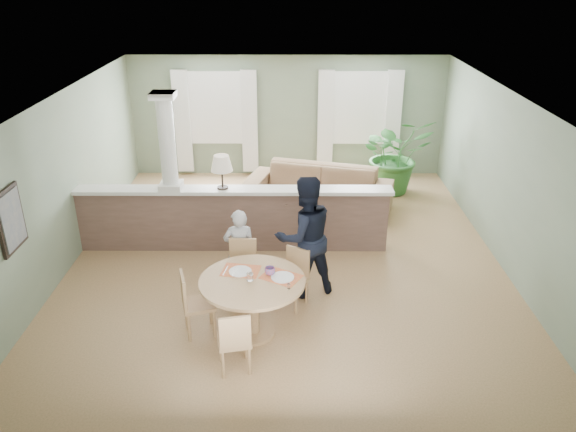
{
  "coord_description": "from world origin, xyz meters",
  "views": [
    {
      "loc": [
        0.06,
        -8.41,
        4.51
      ],
      "look_at": [
        0.03,
        -1.0,
        1.16
      ],
      "focal_mm": 35.0,
      "sensor_mm": 36.0,
      "label": 1
    }
  ],
  "objects_px": {
    "dining_table": "(253,291)",
    "chair_far_man": "(294,275)",
    "houseplant": "(395,155)",
    "chair_far_boy": "(243,267)",
    "sofa": "(318,189)",
    "child_person": "(240,250)",
    "chair_near": "(235,339)",
    "chair_side": "(193,301)",
    "man_person": "(305,236)"
  },
  "relations": [
    {
      "from": "dining_table",
      "to": "chair_far_man",
      "type": "height_order",
      "value": "dining_table"
    },
    {
      "from": "child_person",
      "to": "chair_far_boy",
      "type": "bearing_deg",
      "value": 98.01
    },
    {
      "from": "chair_near",
      "to": "chair_side",
      "type": "distance_m",
      "value": 0.99
    },
    {
      "from": "houseplant",
      "to": "chair_far_boy",
      "type": "relative_size",
      "value": 1.8
    },
    {
      "from": "chair_near",
      "to": "chair_far_man",
      "type": "bearing_deg",
      "value": -127.41
    },
    {
      "from": "sofa",
      "to": "chair_far_man",
      "type": "distance_m",
      "value": 3.47
    },
    {
      "from": "chair_far_boy",
      "to": "chair_near",
      "type": "distance_m",
      "value": 1.65
    },
    {
      "from": "houseplant",
      "to": "chair_far_man",
      "type": "xyz_separation_m",
      "value": [
        -2.15,
        -4.39,
        -0.35
      ]
    },
    {
      "from": "child_person",
      "to": "man_person",
      "type": "xyz_separation_m",
      "value": [
        0.95,
        -0.08,
        0.27
      ]
    },
    {
      "from": "dining_table",
      "to": "chair_near",
      "type": "relative_size",
      "value": 1.6
    },
    {
      "from": "man_person",
      "to": "child_person",
      "type": "bearing_deg",
      "value": -26.89
    },
    {
      "from": "sofa",
      "to": "chair_far_man",
      "type": "height_order",
      "value": "chair_far_man"
    },
    {
      "from": "chair_far_man",
      "to": "chair_side",
      "type": "bearing_deg",
      "value": -121.34
    },
    {
      "from": "man_person",
      "to": "chair_side",
      "type": "bearing_deg",
      "value": 13.38
    },
    {
      "from": "chair_near",
      "to": "man_person",
      "type": "relative_size",
      "value": 0.46
    },
    {
      "from": "chair_far_boy",
      "to": "child_person",
      "type": "bearing_deg",
      "value": 104.63
    },
    {
      "from": "houseplant",
      "to": "sofa",
      "type": "bearing_deg",
      "value": -149.76
    },
    {
      "from": "chair_side",
      "to": "man_person",
      "type": "relative_size",
      "value": 0.49
    },
    {
      "from": "chair_far_boy",
      "to": "chair_near",
      "type": "height_order",
      "value": "chair_far_boy"
    },
    {
      "from": "dining_table",
      "to": "child_person",
      "type": "height_order",
      "value": "child_person"
    },
    {
      "from": "chair_side",
      "to": "child_person",
      "type": "height_order",
      "value": "child_person"
    },
    {
      "from": "dining_table",
      "to": "chair_far_man",
      "type": "relative_size",
      "value": 1.6
    },
    {
      "from": "chair_far_boy",
      "to": "chair_side",
      "type": "bearing_deg",
      "value": -121.35
    },
    {
      "from": "chair_side",
      "to": "man_person",
      "type": "bearing_deg",
      "value": -70.73
    },
    {
      "from": "sofa",
      "to": "man_person",
      "type": "relative_size",
      "value": 1.55
    },
    {
      "from": "chair_far_boy",
      "to": "child_person",
      "type": "distance_m",
      "value": 0.3
    },
    {
      "from": "chair_far_man",
      "to": "man_person",
      "type": "distance_m",
      "value": 0.57
    },
    {
      "from": "chair_far_boy",
      "to": "child_person",
      "type": "height_order",
      "value": "child_person"
    },
    {
      "from": "dining_table",
      "to": "man_person",
      "type": "height_order",
      "value": "man_person"
    },
    {
      "from": "houseplant",
      "to": "dining_table",
      "type": "distance_m",
      "value": 5.78
    },
    {
      "from": "chair_far_boy",
      "to": "chair_far_man",
      "type": "xyz_separation_m",
      "value": [
        0.74,
        -0.15,
        -0.03
      ]
    },
    {
      "from": "dining_table",
      "to": "child_person",
      "type": "relative_size",
      "value": 1.05
    },
    {
      "from": "chair_far_man",
      "to": "man_person",
      "type": "relative_size",
      "value": 0.46
    },
    {
      "from": "sofa",
      "to": "houseplant",
      "type": "height_order",
      "value": "houseplant"
    },
    {
      "from": "man_person",
      "to": "sofa",
      "type": "bearing_deg",
      "value": -118.45
    },
    {
      "from": "houseplant",
      "to": "chair_near",
      "type": "distance_m",
      "value": 6.56
    },
    {
      "from": "sofa",
      "to": "child_person",
      "type": "xyz_separation_m",
      "value": [
        -1.3,
        -3.03,
        0.23
      ]
    },
    {
      "from": "sofa",
      "to": "chair_near",
      "type": "height_order",
      "value": "chair_near"
    },
    {
      "from": "chair_near",
      "to": "sofa",
      "type": "bearing_deg",
      "value": -115.93
    },
    {
      "from": "chair_far_boy",
      "to": "man_person",
      "type": "distance_m",
      "value": 1.0
    },
    {
      "from": "houseplant",
      "to": "chair_far_boy",
      "type": "height_order",
      "value": "houseplant"
    },
    {
      "from": "houseplant",
      "to": "chair_near",
      "type": "height_order",
      "value": "houseplant"
    },
    {
      "from": "chair_far_man",
      "to": "chair_far_boy",
      "type": "bearing_deg",
      "value": -161.33
    },
    {
      "from": "sofa",
      "to": "chair_far_boy",
      "type": "bearing_deg",
      "value": -94.99
    },
    {
      "from": "child_person",
      "to": "chair_near",
      "type": "bearing_deg",
      "value": 88.15
    },
    {
      "from": "dining_table",
      "to": "chair_near",
      "type": "distance_m",
      "value": 0.81
    },
    {
      "from": "sofa",
      "to": "chair_side",
      "type": "bearing_deg",
      "value": -97.88
    },
    {
      "from": "chair_side",
      "to": "sofa",
      "type": "bearing_deg",
      "value": -39.77
    },
    {
      "from": "houseplant",
      "to": "child_person",
      "type": "bearing_deg",
      "value": -126.47
    },
    {
      "from": "sofa",
      "to": "man_person",
      "type": "bearing_deg",
      "value": -80.66
    }
  ]
}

